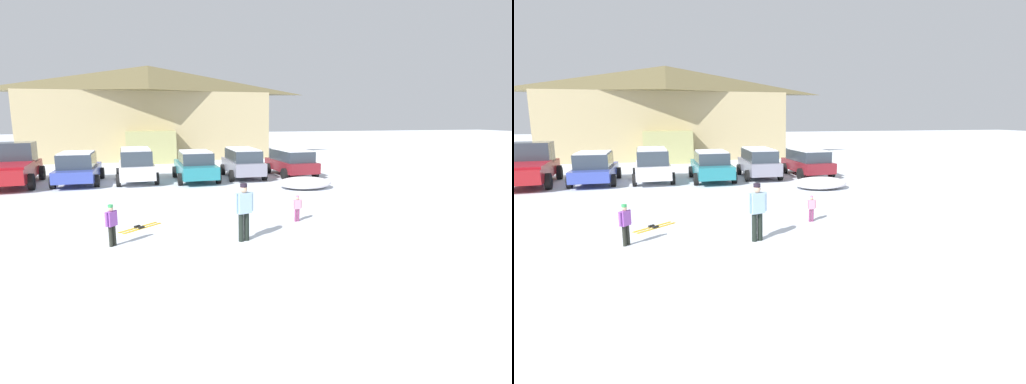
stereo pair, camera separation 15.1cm
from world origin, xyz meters
TOP-DOWN VIEW (x-y plane):
  - ground at (0.00, 0.00)m, footprint 160.00×160.00m
  - ski_lodge at (-2.23, 28.53)m, footprint 19.67×9.23m
  - parked_blue_hatchback at (-5.95, 15.48)m, footprint 2.35×4.66m
  - parked_white_suv at (-3.00, 15.32)m, footprint 2.34×4.30m
  - parked_teal_hatchback at (0.14, 14.99)m, footprint 2.37×4.75m
  - parked_grey_wagon at (2.91, 15.45)m, footprint 2.11×4.35m
  - parked_maroon_van at (5.87, 15.43)m, footprint 2.43×4.28m
  - pickup_truck at (-9.14, 15.86)m, footprint 2.87×5.69m
  - skier_adult_in_blue_parka at (0.35, 3.72)m, footprint 0.60×0.35m
  - skier_child_in_purple_jacket at (-3.26, 4.16)m, footprint 0.31×0.35m
  - skier_child_in_pink_snowsuit at (2.56, 5.36)m, footprint 0.33×0.15m
  - pair_of_skis at (-2.58, 5.82)m, footprint 1.32×1.22m
  - plowed_snow_pile at (5.12, 11.25)m, footprint 2.66×2.13m

SIDE VIEW (x-z plane):
  - ground at x=0.00m, z-range 0.00..0.00m
  - pair_of_skis at x=-2.58m, z-range -0.02..0.06m
  - plowed_snow_pile at x=5.12m, z-range 0.00..0.54m
  - skier_child_in_pink_snowsuit at x=2.56m, z-range 0.06..0.95m
  - skier_child_in_purple_jacket at x=-3.26m, z-range 0.08..1.24m
  - parked_teal_hatchback at x=0.14m, z-range 0.01..1.67m
  - parked_blue_hatchback at x=-5.95m, z-range 0.00..1.68m
  - parked_maroon_van at x=5.87m, z-range 0.07..1.65m
  - parked_grey_wagon at x=2.91m, z-range 0.06..1.76m
  - skier_adult_in_blue_parka at x=0.35m, z-range 0.11..1.78m
  - parked_white_suv at x=-3.00m, z-range 0.06..1.88m
  - pickup_truck at x=-9.14m, z-range -0.08..2.07m
  - ski_lodge at x=-2.23m, z-range 0.05..7.68m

